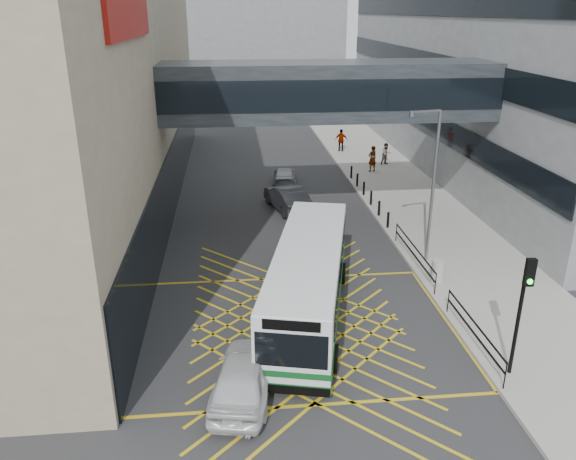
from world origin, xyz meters
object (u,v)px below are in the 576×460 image
object	(u,v)px
bus	(309,279)
car_white	(244,375)
street_lamp	(431,178)
pedestrian_a	(372,159)
litter_bin	(438,270)
pedestrian_c	(341,140)
car_silver	(285,175)
car_dark	(287,198)
pedestrian_b	(386,154)
traffic_light	(523,300)

from	to	relation	value
bus	car_white	distance (m)	5.63
bus	street_lamp	world-z (taller)	street_lamp
car_white	pedestrian_a	world-z (taller)	pedestrian_a
car_white	litter_bin	xyz separation A→B (m)	(8.91, 7.04, -0.11)
street_lamp	pedestrian_c	distance (m)	23.01
car_white	car_silver	size ratio (longest dim) A/B	1.21
car_dark	pedestrian_c	bearing A→B (deg)	-127.54
street_lamp	pedestrian_a	distance (m)	16.47
street_lamp	pedestrian_a	bearing A→B (deg)	71.58
pedestrian_a	pedestrian_c	bearing A→B (deg)	-103.61
car_white	litter_bin	distance (m)	11.36
litter_bin	pedestrian_c	distance (m)	25.03
bus	litter_bin	xyz separation A→B (m)	(6.18, 2.19, -0.98)
car_dark	bus	bearing A→B (deg)	73.61
car_silver	pedestrian_c	xyz separation A→B (m)	(5.74, 8.71, 0.49)
car_white	litter_bin	world-z (taller)	car_white
car_dark	litter_bin	size ratio (longest dim) A/B	4.90
pedestrian_a	pedestrian_b	distance (m)	2.51
litter_bin	pedestrian_c	world-z (taller)	pedestrian_c
litter_bin	pedestrian_a	size ratio (longest dim) A/B	0.52
pedestrian_b	pedestrian_c	distance (m)	5.45
car_white	pedestrian_a	bearing A→B (deg)	-101.53
car_dark	pedestrian_c	world-z (taller)	pedestrian_c
pedestrian_b	litter_bin	bearing A→B (deg)	-119.15
car_dark	pedestrian_b	world-z (taller)	pedestrian_b
car_silver	street_lamp	bearing A→B (deg)	117.61
street_lamp	pedestrian_b	distance (m)	18.58
pedestrian_c	car_white	bearing A→B (deg)	84.70
car_silver	pedestrian_c	world-z (taller)	pedestrian_c
street_lamp	litter_bin	bearing A→B (deg)	-106.29
car_silver	litter_bin	xyz separation A→B (m)	(5.38, -16.32, 0.04)
pedestrian_a	car_white	bearing A→B (deg)	44.91
car_white	car_dark	world-z (taller)	car_dark
car_silver	traffic_light	world-z (taller)	traffic_light
street_lamp	car_silver	bearing A→B (deg)	97.64
bus	litter_bin	bearing A→B (deg)	32.85
street_lamp	car_dark	bearing A→B (deg)	110.90
pedestrian_a	car_dark	bearing A→B (deg)	23.74
car_white	traffic_light	xyz separation A→B (m)	(8.94, -0.03, 2.20)
car_silver	litter_bin	size ratio (longest dim) A/B	3.96
car_white	car_dark	bearing A→B (deg)	-89.44
pedestrian_c	car_dark	bearing A→B (deg)	77.71
litter_bin	street_lamp	bearing A→B (deg)	87.34
pedestrian_a	pedestrian_b	bearing A→B (deg)	-152.20
litter_bin	pedestrian_b	distance (m)	20.51
car_white	traffic_light	size ratio (longest dim) A/B	1.12
pedestrian_a	street_lamp	bearing A→B (deg)	62.33
street_lamp	litter_bin	xyz separation A→B (m)	(-0.10, -2.24, -3.66)
car_white	pedestrian_b	world-z (taller)	pedestrian_b
bus	street_lamp	bearing A→B (deg)	48.49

